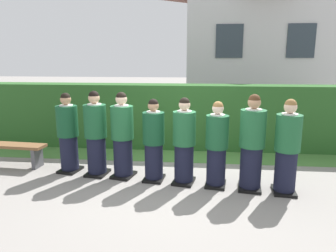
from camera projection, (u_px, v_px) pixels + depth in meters
ground_plane at (168, 181)px, 6.02m from camera, size 60.00×60.00×0.00m
student_front_row_0 at (68, 135)px, 6.37m from camera, size 0.44×0.52×1.59m
student_front_row_1 at (96, 136)px, 6.19m from camera, size 0.44×0.54×1.65m
student_front_row_2 at (122, 137)px, 6.08m from camera, size 0.47×0.54×1.64m
student_front_row_3 at (154, 142)px, 5.91m from camera, size 0.40×0.48×1.54m
student_front_row_4 at (184, 143)px, 5.77m from camera, size 0.44×0.51×1.58m
student_front_row_5 at (217, 147)px, 5.64m from camera, size 0.41×0.51×1.53m
student_front_row_6 at (252, 145)px, 5.49m from camera, size 0.44×0.55×1.67m
student_front_row_7 at (287, 149)px, 5.34m from camera, size 0.42×0.49×1.61m
hedge at (177, 116)px, 8.10m from camera, size 10.30×0.70×1.60m
school_building_main at (255, 35)px, 12.67m from camera, size 5.48×4.57×6.03m
wooden_bench at (13, 150)px, 6.76m from camera, size 1.42×0.47×0.48m
lawn_strip at (174, 156)px, 7.49m from camera, size 10.30×0.90×0.01m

